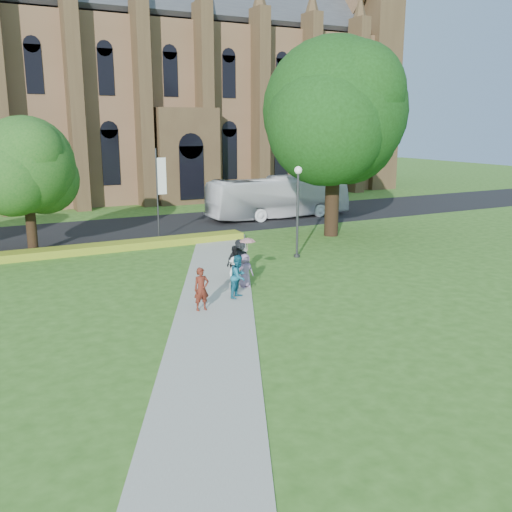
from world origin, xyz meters
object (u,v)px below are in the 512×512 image
streetlamp (298,201)px  tour_coach (279,197)px  pedestrian_0 (201,289)px  large_tree (335,111)px

streetlamp → tour_coach: (5.98, 12.71, -1.59)m
tour_coach → pedestrian_0: size_ratio=6.71×
streetlamp → pedestrian_0: 11.06m
streetlamp → large_tree: (5.50, 4.50, 5.07)m
streetlamp → tour_coach: size_ratio=0.43×
large_tree → pedestrian_0: size_ratio=7.30×
streetlamp → large_tree: large_tree is taller
large_tree → tour_coach: (0.48, 8.21, -6.66)m
pedestrian_0 → large_tree: bearing=38.9°
tour_coach → pedestrian_0: bearing=142.6°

